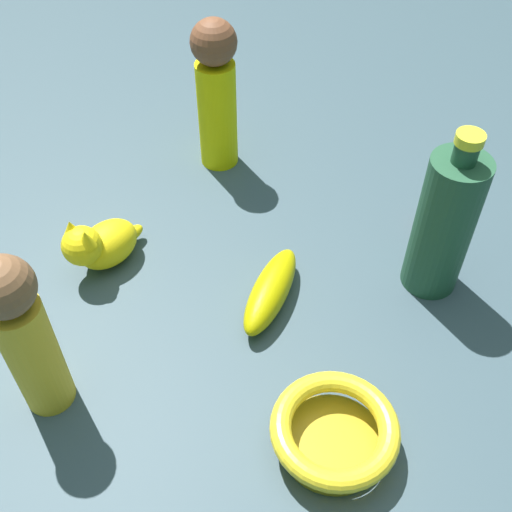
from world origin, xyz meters
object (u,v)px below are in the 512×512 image
at_px(nail_polish_jar, 430,219).
at_px(person_figure_adult, 216,92).
at_px(person_figure_child, 24,334).
at_px(bottle_tall, 444,224).
at_px(banana, 271,291).
at_px(bowl, 334,432).
at_px(cat_figurine, 100,244).

bearing_deg(nail_polish_jar, person_figure_adult, -106.10).
bearing_deg(nail_polish_jar, person_figure_child, -49.19).
xyz_separation_m(bottle_tall, banana, (0.08, -0.21, -0.09)).
bearing_deg(bowl, bottle_tall, 159.31).
bearing_deg(cat_figurine, person_figure_child, 3.66).
bearing_deg(nail_polish_jar, bottle_tall, 0.44).
relative_size(nail_polish_jar, person_figure_child, 0.17).
xyz_separation_m(nail_polish_jar, cat_figurine, (0.16, -0.46, 0.02)).
height_order(nail_polish_jar, bowl, bowl).
xyz_separation_m(nail_polish_jar, bowl, (0.38, -0.10, 0.01)).
distance_m(cat_figurine, person_figure_adult, 0.30).
height_order(person_figure_child, person_figure_adult, person_figure_adult).
height_order(bottle_tall, cat_figurine, bottle_tall).
bearing_deg(person_figure_adult, banana, 25.95).
bearing_deg(bottle_tall, cat_figurine, -82.55).
xyz_separation_m(banana, person_figure_child, (0.19, -0.23, 0.10)).
height_order(banana, bowl, bowl).
distance_m(person_figure_child, person_figure_adult, 0.49).
xyz_separation_m(cat_figurine, person_figure_adult, (-0.26, 0.11, 0.09)).
bearing_deg(bowl, person_figure_adult, -152.85).
xyz_separation_m(cat_figurine, person_figure_child, (0.22, 0.01, 0.08)).
distance_m(bowl, person_figure_adult, 0.55).
distance_m(cat_figurine, person_figure_child, 0.23).
distance_m(bottle_tall, person_figure_adult, 0.41).
bearing_deg(banana, person_figure_adult, 36.28).
relative_size(bottle_tall, person_figure_child, 1.06).
relative_size(nail_polish_jar, bowl, 0.29).
bearing_deg(person_figure_adult, bottle_tall, 59.58).
bearing_deg(nail_polish_jar, banana, -48.18).
xyz_separation_m(bowl, person_figure_adult, (-0.48, -0.25, 0.10)).
bearing_deg(bottle_tall, person_figure_adult, -120.42).
bearing_deg(bottle_tall, nail_polish_jar, -179.56).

